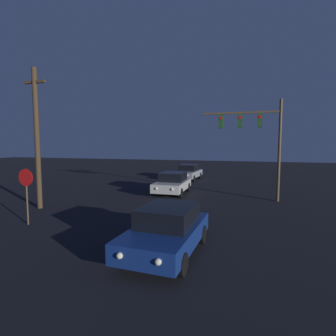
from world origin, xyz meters
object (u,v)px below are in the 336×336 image
car_near (167,229)px  utility_pole (37,137)px  car_mid (173,183)px  car_far (188,172)px  traffic_signal_mast (256,132)px  stop_sign (26,186)px

car_near → utility_pole: bearing=-20.6°
car_mid → car_far: (-0.58, 7.84, 0.00)m
car_far → utility_pole: bearing=73.2°
car_near → car_mid: bearing=-72.3°
car_mid → utility_pole: utility_pole is taller
car_far → traffic_signal_mast: (6.33, -8.41, 3.61)m
traffic_signal_mast → stop_sign: 13.37m
traffic_signal_mast → utility_pole: 13.15m
stop_sign → utility_pole: bearing=124.5°
traffic_signal_mast → stop_sign: size_ratio=2.54×
utility_pole → traffic_signal_mast: bearing=26.9°
car_far → stop_sign: bearing=82.0°
car_far → utility_pole: (-5.40, -14.35, 3.23)m
car_near → traffic_signal_mast: bearing=-104.6°
stop_sign → traffic_signal_mast: bearing=41.1°
car_near → traffic_signal_mast: (2.96, 9.68, 3.61)m
car_near → traffic_signal_mast: traffic_signal_mast is taller
car_near → traffic_signal_mast: size_ratio=0.67×
car_mid → traffic_signal_mast: (5.74, -0.57, 3.61)m
car_near → stop_sign: (-6.92, 1.06, 0.99)m
traffic_signal_mast → utility_pole: utility_pole is taller
car_near → stop_sign: bearing=-6.2°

